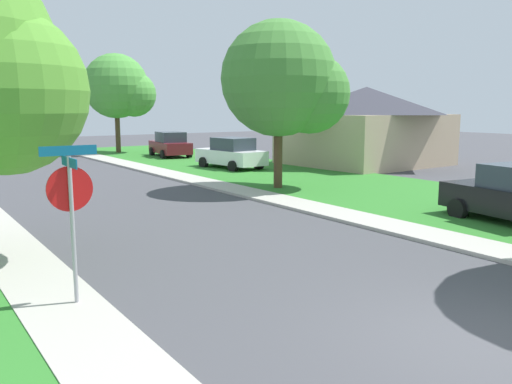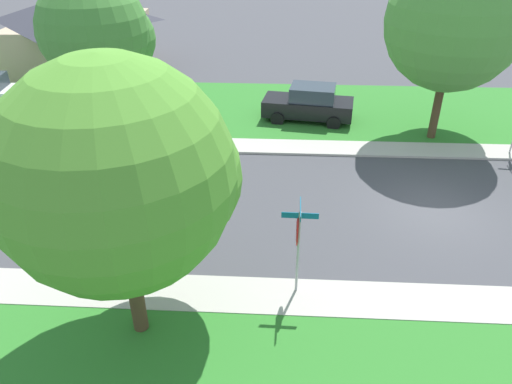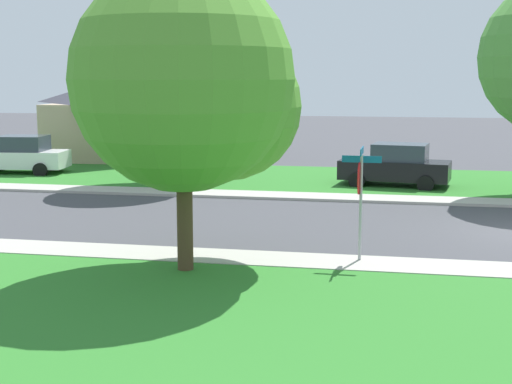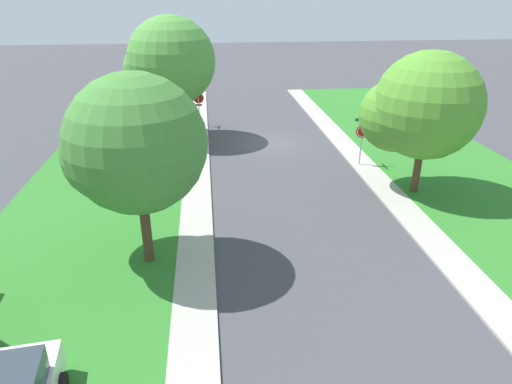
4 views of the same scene
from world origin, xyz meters
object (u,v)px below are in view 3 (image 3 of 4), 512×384
(stop_sign_far_corner, at_px, (360,185))
(house_right_setback, at_px, (132,114))
(car_black_kerbside_mid, at_px, (396,166))
(tree_sidewalk_near, at_px, (162,77))
(tree_sidewalk_far, at_px, (195,87))
(car_white_near_corner, at_px, (20,155))

(stop_sign_far_corner, bearing_deg, house_right_setback, 32.67)
(stop_sign_far_corner, relative_size, house_right_setback, 0.30)
(car_black_kerbside_mid, distance_m, tree_sidewalk_near, 10.01)
(stop_sign_far_corner, bearing_deg, car_black_kerbside_mid, -3.87)
(tree_sidewalk_near, distance_m, tree_sidewalk_far, 13.26)
(stop_sign_far_corner, relative_size, car_white_near_corner, 0.62)
(tree_sidewalk_near, xyz_separation_m, tree_sidewalk_far, (-12.35, -4.83, -0.22))
(stop_sign_far_corner, xyz_separation_m, tree_sidewalk_far, (-1.25, 3.62, 2.29))
(tree_sidewalk_far, height_order, house_right_setback, tree_sidewalk_far)
(car_white_near_corner, bearing_deg, tree_sidewalk_far, -139.39)
(stop_sign_far_corner, distance_m, car_white_near_corner, 20.64)
(car_white_near_corner, relative_size, car_black_kerbside_mid, 0.99)
(house_right_setback, bearing_deg, stop_sign_far_corner, -147.33)
(car_black_kerbside_mid, height_order, tree_sidewalk_near, tree_sidewalk_near)
(tree_sidewalk_near, xyz_separation_m, house_right_setback, (9.88, 5.01, -2.01))
(tree_sidewalk_far, bearing_deg, house_right_setback, 23.87)
(car_black_kerbside_mid, bearing_deg, tree_sidewalk_far, 161.91)
(tree_sidewalk_near, distance_m, house_right_setback, 11.26)
(stop_sign_far_corner, bearing_deg, car_white_near_corner, 50.56)
(stop_sign_far_corner, xyz_separation_m, tree_sidewalk_near, (11.10, 8.45, 2.50))
(car_white_near_corner, distance_m, tree_sidewalk_far, 19.18)
(car_black_kerbside_mid, height_order, house_right_setback, house_right_setback)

